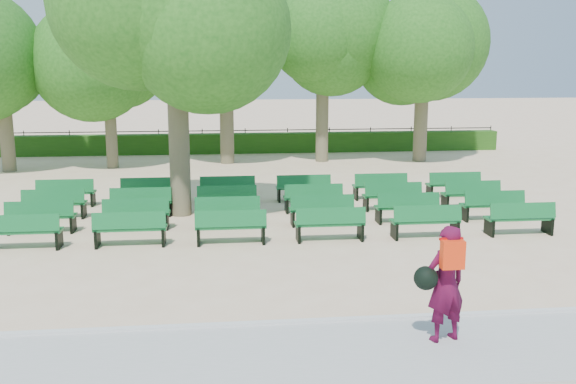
% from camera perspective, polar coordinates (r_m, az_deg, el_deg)
% --- Properties ---
extents(ground, '(120.00, 120.00, 0.00)m').
position_cam_1_polar(ground, '(16.15, -5.07, -3.24)').
color(ground, beige).
extents(paving, '(30.00, 2.20, 0.06)m').
position_cam_1_polar(paving, '(9.16, -3.97, -14.68)').
color(paving, '#B3B2AE').
rests_on(paving, ground).
extents(curb, '(30.00, 0.12, 0.10)m').
position_cam_1_polar(curb, '(10.20, -4.25, -11.76)').
color(curb, silver).
rests_on(curb, ground).
extents(hedge, '(26.00, 0.70, 0.90)m').
position_cam_1_polar(hedge, '(29.85, -5.70, 4.32)').
color(hedge, '#265616').
rests_on(hedge, ground).
extents(fence, '(26.00, 0.10, 1.02)m').
position_cam_1_polar(fence, '(30.30, -5.70, 3.57)').
color(fence, black).
rests_on(fence, ground).
extents(tree_line, '(21.80, 6.80, 7.04)m').
position_cam_1_polar(tree_line, '(25.95, -5.58, 2.28)').
color(tree_line, '#2C6F1D').
rests_on(tree_line, ground).
extents(bench_array, '(1.64, 0.59, 1.02)m').
position_cam_1_polar(bench_array, '(17.05, -1.40, -2.13)').
color(bench_array, '#12672D').
rests_on(bench_array, ground).
extents(tree_among, '(4.81, 4.81, 6.83)m').
position_cam_1_polar(tree_among, '(17.32, -9.95, 13.09)').
color(tree_among, brown).
rests_on(tree_among, ground).
extents(person, '(0.86, 0.58, 1.73)m').
position_cam_1_polar(person, '(9.60, 13.75, -7.78)').
color(person, '#4C0A29').
rests_on(person, ground).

